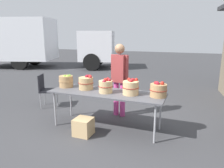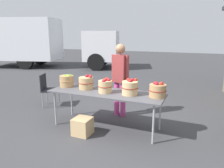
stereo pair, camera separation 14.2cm
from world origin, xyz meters
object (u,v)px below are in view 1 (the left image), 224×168
Objects in this scene: box_truck at (35,41)px; apple_basket_red_2 at (131,87)px; apple_basket_green_0 at (66,81)px; apple_basket_red_1 at (106,86)px; folding_chair at (46,88)px; apple_basket_red_0 at (86,83)px; apple_basket_red_3 at (158,90)px; produce_crate at (83,127)px; vendor_adult at (120,74)px; market_table at (106,94)px.

apple_basket_red_2 is at bearing -56.10° from box_truck.
box_truck is at bearing 134.97° from apple_basket_green_0.
apple_basket_red_1 is 2.11m from folding_chair.
apple_basket_red_0 reaches higher than apple_basket_red_1.
apple_basket_red_3 is at bearing -0.48° from apple_basket_green_0.
produce_crate is at bearing -157.57° from apple_basket_red_3.
apple_basket_red_3 reaches higher than apple_basket_green_0.
apple_basket_red_0 is at bearing 62.59° from vendor_adult.
apple_basket_red_2 is 0.37× the size of folding_chair.
folding_chair reaches higher than produce_crate.
apple_basket_red_0 reaches higher than produce_crate.
apple_basket_red_0 reaches higher than folding_chair.
apple_basket_red_1 is 0.77m from vendor_adult.
apple_basket_red_0 is 1.08× the size of apple_basket_red_1.
vendor_adult is at bearing 52.78° from apple_basket_red_0.
apple_basket_red_2 is (1.47, -0.06, 0.01)m from apple_basket_green_0.
market_table is 2.07m from folding_chair.
box_truck is at bearing 142.88° from apple_basket_red_3.
market_table is at bearing -178.65° from apple_basket_red_2.
folding_chair is 2.64× the size of produce_crate.
apple_basket_red_1 is at bearing -174.23° from apple_basket_red_2.
apple_basket_red_2 reaches higher than folding_chair.
apple_basket_red_0 is 0.19× the size of vendor_adult.
apple_basket_green_0 is 1.07× the size of apple_basket_red_1.
market_table is 1.38× the size of vendor_adult.
folding_chair is (-1.99, -0.12, -0.47)m from vendor_adult.
apple_basket_red_1 is 1.00m from apple_basket_red_3.
vendor_adult is 1.48m from produce_crate.
apple_basket_red_1 is at bearing -129.46° from folding_chair.
apple_basket_red_2 reaches higher than apple_basket_red_3.
vendor_adult is 8.92m from box_truck.
box_truck is at bearing 140.85° from apple_basket_red_2.
produce_crate is at bearing -123.07° from apple_basket_red_1.
apple_basket_red_0 is at bearing 176.81° from apple_basket_red_2.
apple_basket_green_0 is 0.04× the size of box_truck.
vendor_adult reaches higher than produce_crate.
vendor_adult is 1.94× the size of folding_chair.
produce_crate is (1.69, -1.08, -0.35)m from folding_chair.
apple_basket_green_0 is 1.19m from vendor_adult.
apple_basket_red_2 is 0.51m from apple_basket_red_3.
vendor_adult is at bearing 76.21° from produce_crate.
market_table is 0.52m from apple_basket_red_0.
apple_basket_red_0 is 8.97m from box_truck.
box_truck reaches higher than market_table.
produce_crate is (-0.28, -0.47, -0.55)m from market_table.
vendor_adult is (0.50, 0.66, 0.10)m from apple_basket_red_0.
market_table is 0.99m from apple_basket_green_0.
apple_basket_red_1 reaches higher than market_table.
apple_basket_red_2 is at bearing -2.48° from apple_basket_green_0.
apple_basket_red_0 reaches higher than apple_basket_green_0.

